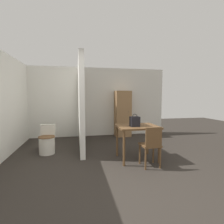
{
  "coord_description": "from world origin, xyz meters",
  "views": [
    {
      "loc": [
        -0.59,
        -2.5,
        1.46
      ],
      "look_at": [
        0.26,
        1.72,
        1.07
      ],
      "focal_mm": 28.0,
      "sensor_mm": 36.0,
      "label": 1
    }
  ],
  "objects_px": {
    "toilet": "(47,142)",
    "wooden_cabinet": "(123,114)",
    "dining_table": "(137,130)",
    "wooden_chair": "(151,145)",
    "handbag": "(135,121)"
  },
  "relations": [
    {
      "from": "dining_table",
      "to": "wooden_chair",
      "type": "relative_size",
      "value": 1.08
    },
    {
      "from": "wooden_chair",
      "to": "handbag",
      "type": "relative_size",
      "value": 3.04
    },
    {
      "from": "toilet",
      "to": "wooden_cabinet",
      "type": "bearing_deg",
      "value": 32.23
    },
    {
      "from": "dining_table",
      "to": "handbag",
      "type": "bearing_deg",
      "value": -137.25
    },
    {
      "from": "wooden_chair",
      "to": "wooden_cabinet",
      "type": "xyz_separation_m",
      "value": [
        0.17,
        2.9,
        0.35
      ]
    },
    {
      "from": "toilet",
      "to": "dining_table",
      "type": "bearing_deg",
      "value": -22.8
    },
    {
      "from": "toilet",
      "to": "handbag",
      "type": "bearing_deg",
      "value": -25.64
    },
    {
      "from": "wooden_chair",
      "to": "toilet",
      "type": "relative_size",
      "value": 1.19
    },
    {
      "from": "dining_table",
      "to": "handbag",
      "type": "distance_m",
      "value": 0.25
    },
    {
      "from": "wooden_cabinet",
      "to": "dining_table",
      "type": "bearing_deg",
      "value": -97.08
    },
    {
      "from": "toilet",
      "to": "handbag",
      "type": "height_order",
      "value": "handbag"
    },
    {
      "from": "toilet",
      "to": "handbag",
      "type": "relative_size",
      "value": 2.55
    },
    {
      "from": "wooden_chair",
      "to": "dining_table",
      "type": "bearing_deg",
      "value": 103.88
    },
    {
      "from": "dining_table",
      "to": "toilet",
      "type": "relative_size",
      "value": 1.28
    },
    {
      "from": "toilet",
      "to": "wooden_cabinet",
      "type": "relative_size",
      "value": 0.43
    }
  ]
}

